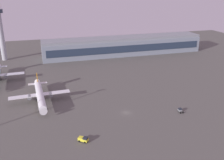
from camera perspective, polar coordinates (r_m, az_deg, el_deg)
The scene contains 6 objects.
ground_plane at distance 130.85m, azimuth 3.26°, elevation -7.37°, with size 416.00×416.00×0.00m, color #56544F.
terminal_building at distance 240.18m, azimuth 2.61°, elevation 7.69°, with size 149.04×22.40×16.40m.
control_tower at distance 236.37m, azimuth -23.85°, elevation 10.61°, with size 8.00×8.00×48.36m.
airplane_mid_apron at distance 146.58m, azimuth -15.89°, elevation -3.20°, with size 33.27×42.76×10.97m.
baggage_tractor at distance 108.70m, azimuth -6.45°, elevation -13.08°, with size 4.46×4.11×2.25m.
pushback_tug at distance 135.58m, azimuth 15.07°, elevation -6.55°, with size 1.85×3.10×2.05m.
Camera 1 is at (-40.12, -108.62, 60.95)m, focal length 40.66 mm.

